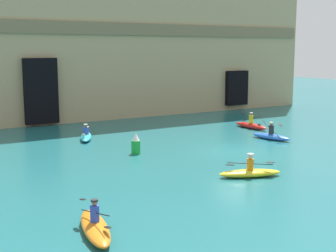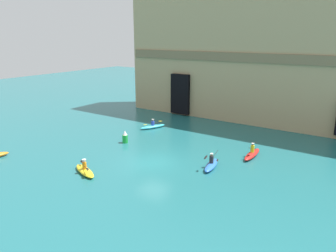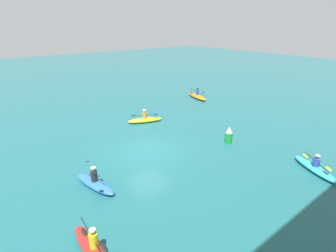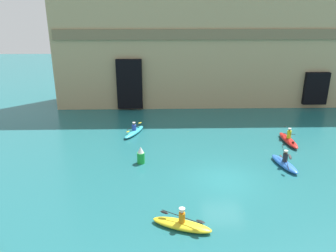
{
  "view_description": "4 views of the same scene",
  "coord_description": "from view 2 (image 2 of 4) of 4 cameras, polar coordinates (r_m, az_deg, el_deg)",
  "views": [
    {
      "loc": [
        -16.97,
        -20.6,
        5.8
      ],
      "look_at": [
        -3.08,
        2.49,
        1.4
      ],
      "focal_mm": 50.0,
      "sensor_mm": 36.0,
      "label": 1
    },
    {
      "loc": [
        14.87,
        -19.64,
        9.92
      ],
      "look_at": [
        -1.38,
        4.04,
        1.89
      ],
      "focal_mm": 35.0,
      "sensor_mm": 36.0,
      "label": 2
    },
    {
      "loc": [
        8.41,
        12.85,
        7.84
      ],
      "look_at": [
        -0.6,
        1.47,
        2.1
      ],
      "focal_mm": 28.0,
      "sensor_mm": 36.0,
      "label": 3
    },
    {
      "loc": [
        -3.94,
        -17.65,
        9.87
      ],
      "look_at": [
        -3.36,
        3.96,
        2.1
      ],
      "focal_mm": 35.0,
      "sensor_mm": 36.0,
      "label": 4
    }
  ],
  "objects": [
    {
      "name": "kayak_cyan",
      "position": [
        35.95,
        -2.65,
        -0.04
      ],
      "size": [
        1.85,
        3.1,
        1.02
      ],
      "rotation": [
        0.0,
        0.0,
        4.31
      ],
      "color": "#33B2C6",
      "rests_on": "ground"
    },
    {
      "name": "ground_plane",
      "position": [
        26.56,
        -2.48,
        -6.32
      ],
      "size": [
        120.0,
        120.0,
        0.0
      ],
      "primitive_type": "plane",
      "color": "#1E6066"
    },
    {
      "name": "kayak_blue",
      "position": [
        25.68,
        7.54,
        -6.66
      ],
      "size": [
        1.31,
        2.94,
        1.21
      ],
      "rotation": [
        0.0,
        0.0,
        1.79
      ],
      "color": "blue",
      "rests_on": "ground"
    },
    {
      "name": "kayak_yellow",
      "position": [
        25.23,
        -14.29,
        -7.49
      ],
      "size": [
        3.01,
        1.78,
        1.1
      ],
      "rotation": [
        0.0,
        0.0,
        2.77
      ],
      "color": "yellow",
      "rests_on": "ground"
    },
    {
      "name": "cliff_bluff",
      "position": [
        39.47,
        16.99,
        12.4
      ],
      "size": [
        34.54,
        6.14,
        16.37
      ],
      "color": "tan",
      "rests_on": "ground"
    },
    {
      "name": "kayak_red",
      "position": [
        28.5,
        14.43,
        -4.73
      ],
      "size": [
        0.77,
        3.24,
        1.2
      ],
      "rotation": [
        0.0,
        0.0,
        1.6
      ],
      "color": "red",
      "rests_on": "ground"
    },
    {
      "name": "marker_buoy",
      "position": [
        31.29,
        -7.49,
        -1.93
      ],
      "size": [
        0.52,
        0.52,
        1.19
      ],
      "color": "green",
      "rests_on": "ground"
    }
  ]
}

